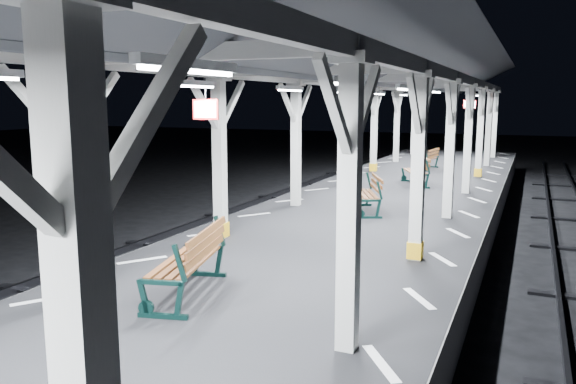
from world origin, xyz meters
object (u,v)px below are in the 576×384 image
Objects in this scene: bench_far at (418,170)px; bench_extra at (429,158)px; bench_mid at (369,193)px; bench_near at (193,259)px.

bench_far reaches higher than bench_extra.
bench_mid reaches higher than bench_extra.
bench_far is 1.10× the size of bench_extra.
bench_mid is at bearing 70.52° from bench_near.
bench_mid is (0.65, 7.09, -0.05)m from bench_near.
bench_near is 7.12m from bench_mid.
bench_near reaches higher than bench_extra.
bench_far is (0.26, 5.23, 0.00)m from bench_mid.
bench_extra is at bearing 74.06° from bench_near.
bench_mid is at bearing -82.14° from bench_extra.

